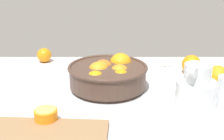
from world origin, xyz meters
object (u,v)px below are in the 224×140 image
Objects in this scene: cutting_board at (43,139)px; loose_orange_0 at (45,55)px; loose_orange_3 at (218,77)px; orange_half_0 at (46,114)px; fruit_bowl at (109,75)px; juice_pitcher at (195,101)px; loose_orange_2 at (192,65)px.

cutting_board is 66.53cm from loose_orange_0.
loose_orange_3 is at bearing 30.82° from cutting_board.
cutting_board is 8.80cm from orange_half_0.
loose_orange_0 is (-14.86, 64.79, 2.70)cm from cutting_board.
fruit_bowl reaches higher than loose_orange_3.
fruit_bowl is 4.24× the size of loose_orange_0.
juice_pitcher is 42.04cm from cutting_board.
loose_orange_3 is (57.16, 25.06, 1.34)cm from orange_half_0.
cutting_board is (-16.23, -33.82, -4.42)cm from fruit_bowl.
loose_orange_0 reaches higher than orange_half_0.
loose_orange_0 is at bearing 135.11° from fruit_bowl.
loose_orange_2 reaches higher than orange_half_0.
loose_orange_0 is 77.61cm from loose_orange_3.
loose_orange_3 is (15.62, 23.96, -2.13)cm from juice_pitcher.
loose_orange_3 is at bearing 56.91° from juice_pitcher.
fruit_bowl is at bearing -44.89° from loose_orange_0.
loose_orange_2 reaches higher than cutting_board.
fruit_bowl is 43.92cm from loose_orange_0.
juice_pitcher is (24.31, -24.28, 1.33)cm from fruit_bowl.
cutting_board is 65.49cm from loose_orange_3.
fruit_bowl is at bearing 55.83° from orange_half_0.
orange_half_0 is at bearing -76.18° from loose_orange_0.
cutting_board is 4.00× the size of loose_orange_2.
loose_orange_0 reaches higher than cutting_board.
fruit_bowl is 0.90× the size of cutting_board.
juice_pitcher is at bearing -104.74° from loose_orange_2.
loose_orange_3 is at bearing -71.21° from loose_orange_2.
loose_orange_3 is (5.25, -15.44, 0.30)cm from loose_orange_2.
loose_orange_2 is at bearing -13.55° from loose_orange_0.
fruit_bowl reaches higher than cutting_board.
juice_pitcher is at bearing 13.24° from cutting_board.
loose_orange_2 is (10.37, 39.40, -2.43)cm from juice_pitcher.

